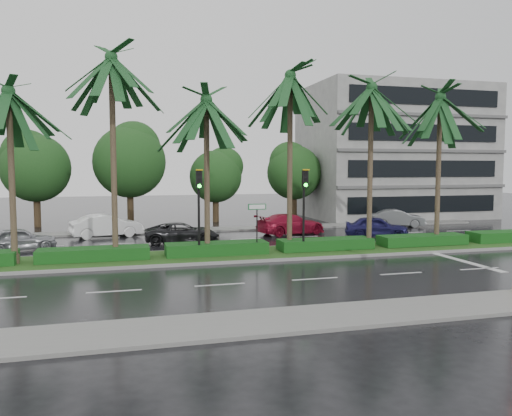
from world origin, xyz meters
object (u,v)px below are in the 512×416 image
object	(u,v)px
street_sign	(257,216)
car_darkgrey	(182,233)
car_grey	(398,218)
car_silver	(19,239)
car_blue	(376,227)
signal_median_left	(199,200)
car_red	(291,224)
car_white	(106,226)

from	to	relation	value
street_sign	car_darkgrey	bearing A→B (deg)	118.37
car_darkgrey	car_grey	size ratio (longest dim) A/B	1.11
car_silver	car_darkgrey	xyz separation A→B (m)	(9.03, 0.66, -0.03)
car_darkgrey	car_blue	distance (m)	12.68
signal_median_left	car_darkgrey	world-z (taller)	signal_median_left
car_red	car_grey	distance (m)	9.67
signal_median_left	car_red	bearing A→B (deg)	46.89
street_sign	car_grey	distance (m)	17.19
car_white	car_grey	distance (m)	21.68
car_silver	street_sign	bearing A→B (deg)	-131.44
car_white	car_blue	distance (m)	17.81
signal_median_left	car_blue	world-z (taller)	signal_median_left
car_silver	car_blue	bearing A→B (deg)	-108.94
car_white	car_darkgrey	size ratio (longest dim) A/B	1.02
street_sign	car_darkgrey	world-z (taller)	street_sign
car_blue	car_grey	size ratio (longest dim) A/B	1.01
signal_median_left	car_white	world-z (taller)	signal_median_left
car_darkgrey	car_red	size ratio (longest dim) A/B	0.92
street_sign	car_silver	world-z (taller)	street_sign
car_grey	car_blue	bearing A→B (deg)	157.89
car_silver	car_grey	world-z (taller)	car_grey
signal_median_left	car_white	size ratio (longest dim) A/B	0.95
street_sign	car_silver	size ratio (longest dim) A/B	0.67
street_sign	car_white	distance (m)	12.44
car_silver	car_blue	size ratio (longest dim) A/B	0.95
street_sign	car_red	distance (m)	9.20
car_silver	car_white	distance (m)	6.39
signal_median_left	car_grey	size ratio (longest dim) A/B	1.07
signal_median_left	street_sign	world-z (taller)	signal_median_left
street_sign	car_red	size ratio (longest dim) A/B	0.53
car_white	signal_median_left	bearing A→B (deg)	-168.05
car_darkgrey	car_grey	distance (m)	17.62
signal_median_left	car_blue	xyz separation A→B (m)	(12.50, 5.16, -2.30)
car_blue	signal_median_left	bearing A→B (deg)	136.40
signal_median_left	car_darkgrey	bearing A→B (deg)	91.42
car_red	car_blue	size ratio (longest dim) A/B	1.19
car_white	car_grey	bearing A→B (deg)	-102.91
street_sign	car_blue	size ratio (longest dim) A/B	0.64
signal_median_left	car_grey	xyz separation A→B (m)	(17.00, 10.05, -2.33)
street_sign	car_darkgrey	size ratio (longest dim) A/B	0.58
car_darkgrey	street_sign	bearing A→B (deg)	-148.30
car_silver	car_darkgrey	world-z (taller)	car_silver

